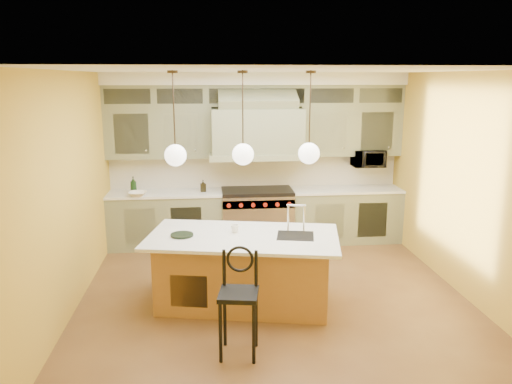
{
  "coord_description": "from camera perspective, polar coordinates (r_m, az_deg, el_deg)",
  "views": [
    {
      "loc": [
        -0.81,
        -6.09,
        2.81
      ],
      "look_at": [
        -0.16,
        0.7,
        1.25
      ],
      "focal_mm": 35.0,
      "sensor_mm": 36.0,
      "label": 1
    }
  ],
  "objects": [
    {
      "name": "fruit_bowl",
      "position": [
        8.31,
        -13.37,
        -0.22
      ],
      "size": [
        0.31,
        0.31,
        0.07
      ],
      "primitive_type": "imported",
      "rotation": [
        0.0,
        0.0,
        -0.07
      ],
      "color": "white",
      "rests_on": "back_cabinetry"
    },
    {
      "name": "oil_bottle_b",
      "position": [
        8.44,
        -6.07,
        0.71
      ],
      "size": [
        0.1,
        0.11,
        0.2
      ],
      "primitive_type": "imported",
      "rotation": [
        0.0,
        0.0,
        0.16
      ],
      "color": "black",
      "rests_on": "back_cabinetry"
    },
    {
      "name": "pendant_right",
      "position": [
        6.08,
        6.07,
        4.68
      ],
      "size": [
        0.26,
        0.26,
        1.11
      ],
      "color": "#2D2319",
      "rests_on": "ceiling"
    },
    {
      "name": "microwave",
      "position": [
        8.89,
        12.69,
        3.78
      ],
      "size": [
        0.54,
        0.37,
        0.3
      ],
      "primitive_type": "imported",
      "color": "black",
      "rests_on": "back_cabinetry"
    },
    {
      "name": "pendant_center",
      "position": [
        5.97,
        -1.49,
        4.6
      ],
      "size": [
        0.26,
        0.26,
        1.11
      ],
      "color": "#2D2319",
      "rests_on": "ceiling"
    },
    {
      "name": "wall_front",
      "position": [
        3.93,
        6.83,
        -7.46
      ],
      "size": [
        5.0,
        0.0,
        5.0
      ],
      "primitive_type": "plane",
      "rotation": [
        -1.57,
        0.0,
        0.0
      ],
      "color": "gold",
      "rests_on": "ground"
    },
    {
      "name": "counter_stool",
      "position": [
        5.21,
        -1.97,
        -11.75
      ],
      "size": [
        0.45,
        0.45,
        1.13
      ],
      "rotation": [
        0.0,
        0.0,
        -0.17
      ],
      "color": "black",
      "rests_on": "floor"
    },
    {
      "name": "wall_back",
      "position": [
        8.74,
        -0.1,
        3.94
      ],
      "size": [
        5.0,
        0.0,
        5.0
      ],
      "primitive_type": "plane",
      "rotation": [
        1.57,
        0.0,
        0.0
      ],
      "color": "gold",
      "rests_on": "ground"
    },
    {
      "name": "oil_bottle_a",
      "position": [
        8.5,
        -13.84,
        0.78
      ],
      "size": [
        0.12,
        0.12,
        0.28
      ],
      "primitive_type": "imported",
      "rotation": [
        0.0,
        0.0,
        0.14
      ],
      "color": "black",
      "rests_on": "back_cabinetry"
    },
    {
      "name": "kitchen_island",
      "position": [
        6.35,
        -1.37,
        -8.71
      ],
      "size": [
        2.52,
        1.67,
        1.35
      ],
      "rotation": [
        0.0,
        0.0,
        -0.2
      ],
      "color": "#9B6937",
      "rests_on": "floor"
    },
    {
      "name": "ceiling",
      "position": [
        6.15,
        2.15,
        13.72
      ],
      "size": [
        5.0,
        5.0,
        0.0
      ],
      "primitive_type": "plane",
      "rotation": [
        3.14,
        0.0,
        0.0
      ],
      "color": "white",
      "rests_on": "wall_back"
    },
    {
      "name": "wall_left",
      "position": [
        6.47,
        -20.5,
        -0.07
      ],
      "size": [
        0.0,
        5.0,
        5.0
      ],
      "primitive_type": "plane",
      "rotation": [
        1.57,
        0.0,
        1.57
      ],
      "color": "gold",
      "rests_on": "ground"
    },
    {
      "name": "range",
      "position": [
        8.6,
        0.13,
        -2.79
      ],
      "size": [
        1.2,
        0.74,
        0.96
      ],
      "color": "silver",
      "rests_on": "floor"
    },
    {
      "name": "back_cabinetry",
      "position": [
        8.48,
        0.07,
        3.53
      ],
      "size": [
        5.0,
        0.77,
        2.9
      ],
      "color": "gray",
      "rests_on": "floor"
    },
    {
      "name": "cup",
      "position": [
        6.26,
        -2.43,
        -4.21
      ],
      "size": [
        0.11,
        0.11,
        0.1
      ],
      "primitive_type": "imported",
      "rotation": [
        0.0,
        0.0,
        0.07
      ],
      "color": "white",
      "rests_on": "kitchen_island"
    },
    {
      "name": "wall_right",
      "position": [
        7.07,
        22.57,
        0.8
      ],
      "size": [
        0.0,
        5.0,
        5.0
      ],
      "primitive_type": "plane",
      "rotation": [
        1.57,
        0.0,
        -1.57
      ],
      "color": "gold",
      "rests_on": "ground"
    },
    {
      "name": "floor",
      "position": [
        6.76,
        1.94,
        -11.68
      ],
      "size": [
        5.0,
        5.0,
        0.0
      ],
      "primitive_type": "plane",
      "color": "brown",
      "rests_on": "ground"
    },
    {
      "name": "pendant_left",
      "position": [
        5.97,
        -9.2,
        4.44
      ],
      "size": [
        0.26,
        0.26,
        1.11
      ],
      "color": "#2D2319",
      "rests_on": "ceiling"
    }
  ]
}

